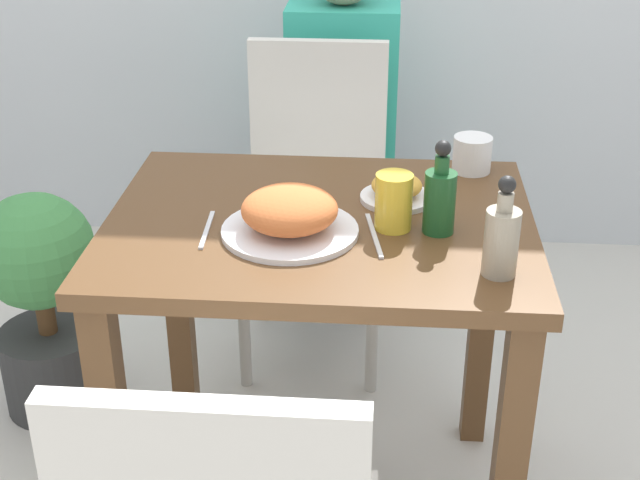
# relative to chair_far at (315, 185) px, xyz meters

# --- Properties ---
(dining_table) EXTENTS (0.87, 0.68, 0.77)m
(dining_table) POSITION_rel_chair_far_xyz_m (0.07, -0.73, 0.10)
(dining_table) COLOR brown
(dining_table) RESTS_ON ground_plane
(chair_far) EXTENTS (0.42, 0.42, 0.92)m
(chair_far) POSITION_rel_chair_far_xyz_m (0.00, 0.00, 0.00)
(chair_far) COLOR silver
(chair_far) RESTS_ON ground_plane
(food_plate) EXTENTS (0.27, 0.27, 0.09)m
(food_plate) POSITION_rel_chair_far_xyz_m (0.02, -0.80, 0.28)
(food_plate) COLOR white
(food_plate) RESTS_ON dining_table
(side_plate) EXTENTS (0.15, 0.15, 0.06)m
(side_plate) POSITION_rel_chair_far_xyz_m (0.23, -0.63, 0.27)
(side_plate) COLOR white
(side_plate) RESTS_ON dining_table
(drink_cup) EXTENTS (0.09, 0.09, 0.08)m
(drink_cup) POSITION_rel_chair_far_xyz_m (0.40, -0.45, 0.28)
(drink_cup) COLOR white
(drink_cup) RESTS_ON dining_table
(juice_glass) EXTENTS (0.07, 0.07, 0.11)m
(juice_glass) POSITION_rel_chair_far_xyz_m (0.22, -0.76, 0.30)
(juice_glass) COLOR gold
(juice_glass) RESTS_ON dining_table
(sauce_bottle) EXTENTS (0.06, 0.06, 0.19)m
(sauce_bottle) POSITION_rel_chair_far_xyz_m (0.41, -0.94, 0.31)
(sauce_bottle) COLOR gray
(sauce_bottle) RESTS_ON dining_table
(condiment_bottle) EXTENTS (0.06, 0.06, 0.19)m
(condiment_bottle) POSITION_rel_chair_far_xyz_m (0.31, -0.77, 0.31)
(condiment_bottle) COLOR #194C23
(condiment_bottle) RESTS_ON dining_table
(fork_utensil) EXTENTS (0.02, 0.16, 0.00)m
(fork_utensil) POSITION_rel_chair_far_xyz_m (-0.15, -0.80, 0.24)
(fork_utensil) COLOR silver
(fork_utensil) RESTS_ON dining_table
(spoon_utensil) EXTENTS (0.04, 0.19, 0.00)m
(spoon_utensil) POSITION_rel_chair_far_xyz_m (0.18, -0.80, 0.24)
(spoon_utensil) COLOR silver
(spoon_utensil) RESTS_ON dining_table
(potted_plant_left) EXTENTS (0.31, 0.31, 0.63)m
(potted_plant_left) POSITION_rel_chair_far_xyz_m (-0.69, -0.38, -0.18)
(potted_plant_left) COLOR #333333
(potted_plant_left) RESTS_ON ground_plane
(person_figure) EXTENTS (0.34, 0.22, 1.17)m
(person_figure) POSITION_rel_chair_far_xyz_m (0.06, 0.33, 0.06)
(person_figure) COLOR #2D3347
(person_figure) RESTS_ON ground_plane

